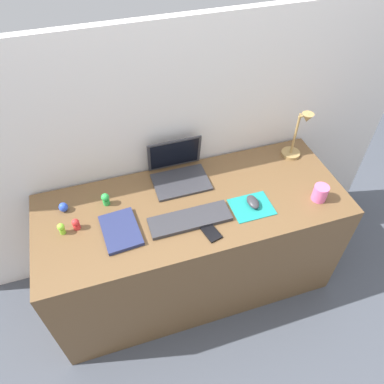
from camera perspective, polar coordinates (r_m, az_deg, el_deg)
name	(u,v)px	position (r m, az deg, el deg)	size (l,w,h in m)	color
ground_plane	(193,278)	(2.48, 0.15, -13.41)	(6.00, 6.00, 0.00)	#474C56
back_wall	(174,156)	(2.11, -2.83, 5.74)	(2.83, 0.05, 1.55)	silver
desk	(193,246)	(2.17, 0.16, -8.43)	(1.63, 0.64, 0.74)	brown
laptop	(178,169)	(1.99, -2.20, 3.58)	(0.30, 0.25, 0.21)	#333338
keyboard	(190,219)	(1.80, -0.33, -4.32)	(0.41, 0.13, 0.02)	#333338
mousepad	(252,207)	(1.89, 9.36, -2.31)	(0.21, 0.17, 0.00)	teal
mouse	(253,202)	(1.89, 9.56, -1.55)	(0.06, 0.10, 0.03)	#333338
cell_phone	(210,231)	(1.76, 2.79, -6.14)	(0.06, 0.13, 0.01)	black
desk_lamp	(298,136)	(2.14, 16.34, 8.43)	(0.11, 0.15, 0.33)	#A5844C
notebook_pad	(121,230)	(1.79, -11.17, -5.94)	(0.17, 0.24, 0.02)	navy
coffee_mug	(320,193)	(1.99, 19.51, -0.14)	(0.08, 0.08, 0.09)	pink
toy_figurine_lime	(61,228)	(1.84, -19.86, -5.39)	(0.04, 0.04, 0.06)	#8CDB33
toy_figurine_green	(106,199)	(1.91, -13.45, -1.06)	(0.04, 0.04, 0.07)	green
toy_figurine_red	(76,224)	(1.84, -17.79, -4.81)	(0.04, 0.04, 0.06)	red
toy_figurine_blue	(63,207)	(1.95, -19.59, -2.26)	(0.04, 0.04, 0.05)	blue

